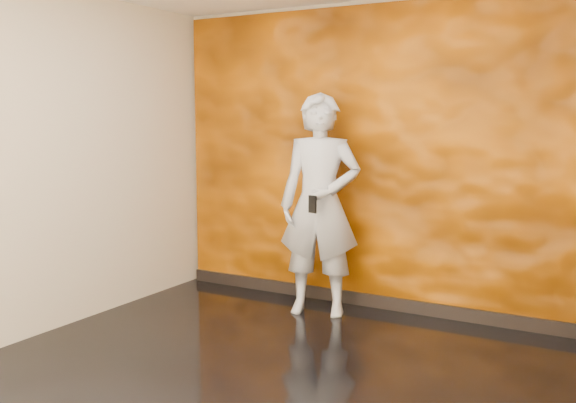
# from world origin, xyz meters

# --- Properties ---
(room) EXTENTS (4.02, 4.02, 2.81)m
(room) POSITION_xyz_m (0.00, 0.00, 1.40)
(room) COLOR black
(room) RESTS_ON ground
(feature_wall) EXTENTS (3.90, 0.06, 2.75)m
(feature_wall) POSITION_xyz_m (0.00, 1.96, 1.38)
(feature_wall) COLOR #DE6B00
(feature_wall) RESTS_ON ground
(baseboard) EXTENTS (3.90, 0.04, 0.12)m
(baseboard) POSITION_xyz_m (0.00, 1.92, 0.06)
(baseboard) COLOR black
(baseboard) RESTS_ON ground
(man) EXTENTS (0.82, 0.65, 1.97)m
(man) POSITION_xyz_m (-0.27, 1.53, 0.99)
(man) COLOR #979AA5
(man) RESTS_ON ground
(phone) EXTENTS (0.08, 0.04, 0.15)m
(phone) POSITION_xyz_m (-0.20, 1.24, 1.03)
(phone) COLOR black
(phone) RESTS_ON man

